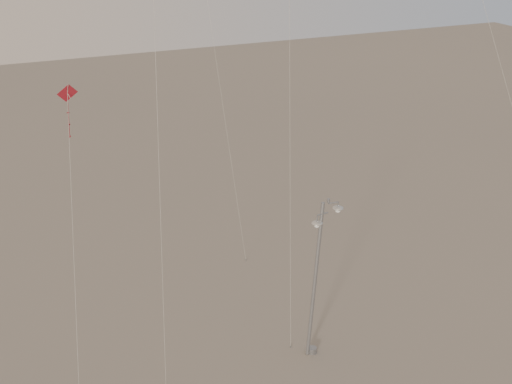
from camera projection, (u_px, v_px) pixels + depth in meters
name	position (u px, v px, depth m)	size (l,w,h in m)	color
street_lamp	(318.00, 275.00, 33.81)	(1.68, 0.55, 8.27)	#989AA0
kite_3	(71.00, 175.00, 26.49)	(2.39, 6.57, 14.64)	maroon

